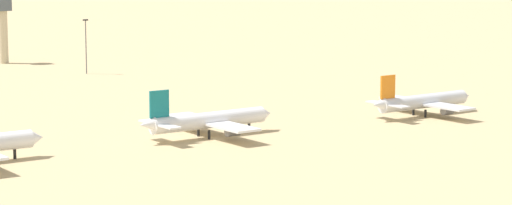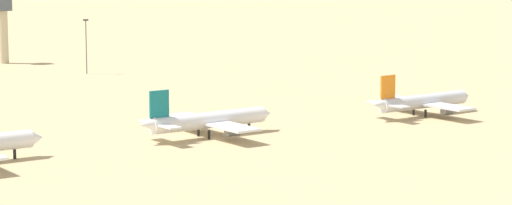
{
  "view_description": "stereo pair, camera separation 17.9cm",
  "coord_description": "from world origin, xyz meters",
  "px_view_note": "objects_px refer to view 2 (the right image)",
  "views": [
    {
      "loc": [
        -123.77,
        -201.18,
        42.85
      ],
      "look_at": [
        15.1,
        6.89,
        6.0
      ],
      "focal_mm": 76.65,
      "sensor_mm": 36.0,
      "label": 1
    },
    {
      "loc": [
        -123.62,
        -201.28,
        42.85
      ],
      "look_at": [
        15.1,
        6.89,
        6.0
      ],
      "focal_mm": 76.65,
      "sensor_mm": 36.0,
      "label": 2
    }
  ],
  "objects_px": {
    "parked_jet_orange_3": "(422,102)",
    "control_tower": "(3,23)",
    "parked_jet_teal_2": "(207,120)",
    "light_pole_east": "(86,43)"
  },
  "relations": [
    {
      "from": "parked_jet_orange_3",
      "to": "control_tower",
      "type": "height_order",
      "value": "control_tower"
    },
    {
      "from": "parked_jet_orange_3",
      "to": "control_tower",
      "type": "relative_size",
      "value": 1.39
    },
    {
      "from": "control_tower",
      "to": "parked_jet_teal_2",
      "type": "bearing_deg",
      "value": -95.72
    },
    {
      "from": "parked_jet_orange_3",
      "to": "light_pole_east",
      "type": "xyz_separation_m",
      "value": [
        -32.0,
        126.73,
        6.58
      ]
    },
    {
      "from": "parked_jet_teal_2",
      "to": "light_pole_east",
      "type": "xyz_separation_m",
      "value": [
        27.91,
        122.67,
        6.44
      ]
    },
    {
      "from": "light_pole_east",
      "to": "control_tower",
      "type": "bearing_deg",
      "value": 103.87
    },
    {
      "from": "light_pole_east",
      "to": "parked_jet_orange_3",
      "type": "bearing_deg",
      "value": -75.83
    },
    {
      "from": "parked_jet_teal_2",
      "to": "parked_jet_orange_3",
      "type": "height_order",
      "value": "parked_jet_teal_2"
    },
    {
      "from": "parked_jet_teal_2",
      "to": "light_pole_east",
      "type": "height_order",
      "value": "light_pole_east"
    },
    {
      "from": "control_tower",
      "to": "light_pole_east",
      "type": "xyz_separation_m",
      "value": [
        11.11,
        -44.99,
        -4.28
      ]
    }
  ]
}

